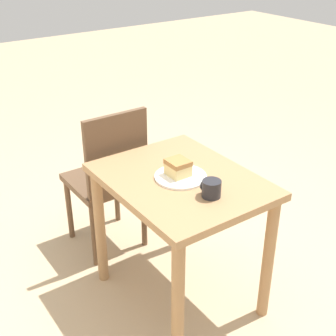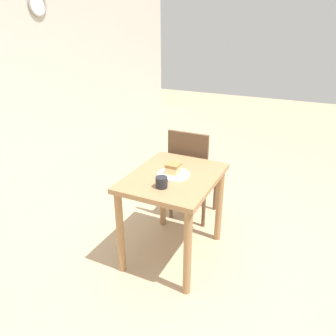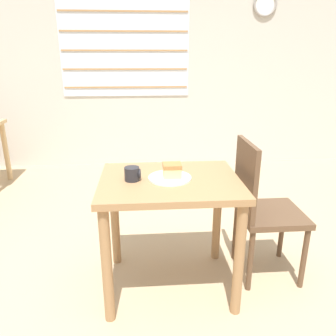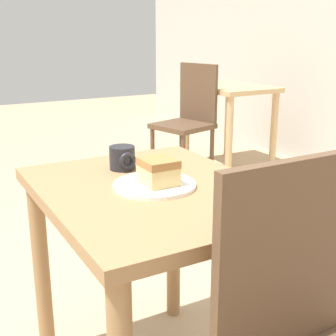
{
  "view_description": "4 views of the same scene",
  "coord_description": "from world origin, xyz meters",
  "px_view_note": "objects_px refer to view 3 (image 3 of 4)",
  "views": [
    {
      "loc": [
        -1.63,
        1.58,
        1.88
      ],
      "look_at": [
        0.03,
        0.42,
        0.82
      ],
      "focal_mm": 50.0,
      "sensor_mm": 36.0,
      "label": 1
    },
    {
      "loc": [
        -2.13,
        -0.62,
        1.87
      ],
      "look_at": [
        -0.02,
        0.4,
        0.82
      ],
      "focal_mm": 35.0,
      "sensor_mm": 36.0,
      "label": 2
    },
    {
      "loc": [
        -0.15,
        -1.48,
        1.46
      ],
      "look_at": [
        -0.01,
        0.35,
        0.83
      ],
      "focal_mm": 35.0,
      "sensor_mm": 36.0,
      "label": 3
    },
    {
      "loc": [
        1.23,
        -0.28,
        1.24
      ],
      "look_at": [
        -0.01,
        0.41,
        0.81
      ],
      "focal_mm": 50.0,
      "sensor_mm": 36.0,
      "label": 4
    }
  ],
  "objects_px": {
    "cake_slice": "(172,170)",
    "plate": "(171,178)",
    "coffee_mug": "(133,174)",
    "dining_table_near": "(170,200)",
    "chair_near_window": "(261,206)"
  },
  "relations": [
    {
      "from": "plate",
      "to": "chair_near_window",
      "type": "bearing_deg",
      "value": 7.7
    },
    {
      "from": "cake_slice",
      "to": "coffee_mug",
      "type": "xyz_separation_m",
      "value": [
        -0.24,
        -0.02,
        -0.01
      ]
    },
    {
      "from": "dining_table_near",
      "to": "cake_slice",
      "type": "relative_size",
      "value": 7.68
    },
    {
      "from": "cake_slice",
      "to": "dining_table_near",
      "type": "bearing_deg",
      "value": -150.88
    },
    {
      "from": "dining_table_near",
      "to": "cake_slice",
      "type": "bearing_deg",
      "value": 29.12
    },
    {
      "from": "plate",
      "to": "cake_slice",
      "type": "height_order",
      "value": "cake_slice"
    },
    {
      "from": "plate",
      "to": "cake_slice",
      "type": "bearing_deg",
      "value": 31.44
    },
    {
      "from": "dining_table_near",
      "to": "plate",
      "type": "distance_m",
      "value": 0.15
    },
    {
      "from": "dining_table_near",
      "to": "coffee_mug",
      "type": "bearing_deg",
      "value": -178.11
    },
    {
      "from": "chair_near_window",
      "to": "plate",
      "type": "bearing_deg",
      "value": 97.7
    },
    {
      "from": "dining_table_near",
      "to": "cake_slice",
      "type": "xyz_separation_m",
      "value": [
        0.01,
        0.01,
        0.19
      ]
    },
    {
      "from": "cake_slice",
      "to": "coffee_mug",
      "type": "relative_size",
      "value": 1.13
    },
    {
      "from": "cake_slice",
      "to": "plate",
      "type": "bearing_deg",
      "value": -148.56
    },
    {
      "from": "chair_near_window",
      "to": "coffee_mug",
      "type": "distance_m",
      "value": 0.89
    },
    {
      "from": "chair_near_window",
      "to": "cake_slice",
      "type": "bearing_deg",
      "value": 97.26
    }
  ]
}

